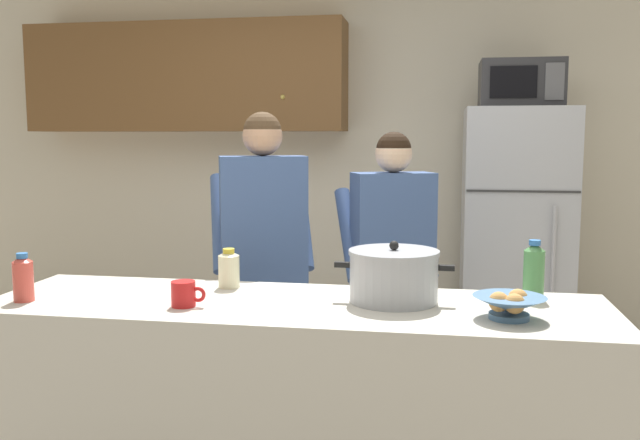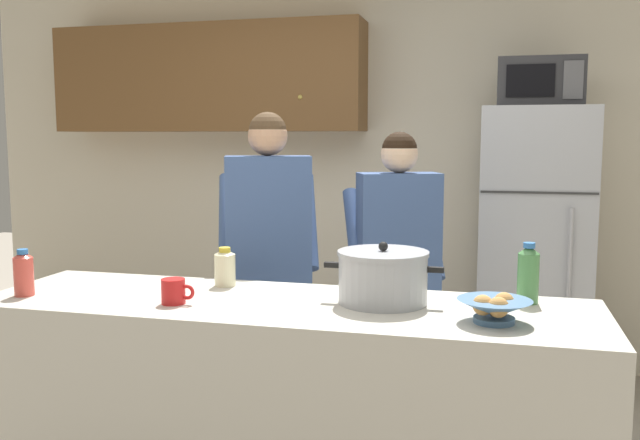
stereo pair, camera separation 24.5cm
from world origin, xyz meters
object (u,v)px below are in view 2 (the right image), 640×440
(cooking_pot, at_px, (383,277))
(coffee_mug, at_px, (174,291))
(microwave, at_px, (540,83))
(person_near_pot, at_px, (269,238))
(refrigerator, at_px, (533,251))
(bottle_mid_counter, at_px, (225,267))
(bottle_far_corner, at_px, (24,273))
(bottle_near_edge, at_px, (528,274))
(person_by_sink, at_px, (398,252))
(bread_bowl, at_px, (494,309))

(cooking_pot, bearing_deg, coffee_mug, -164.47)
(microwave, height_order, cooking_pot, microwave)
(person_near_pot, distance_m, cooking_pot, 1.00)
(refrigerator, bearing_deg, person_near_pot, -141.54)
(cooking_pot, xyz_separation_m, bottle_mid_counter, (-0.69, 0.13, -0.02))
(microwave, relative_size, cooking_pot, 1.06)
(person_near_pot, xyz_separation_m, coffee_mug, (-0.06, -0.92, -0.07))
(refrigerator, xyz_separation_m, coffee_mug, (-1.39, -1.98, 0.11))
(refrigerator, bearing_deg, microwave, -89.93)
(refrigerator, relative_size, bottle_far_corner, 9.23)
(person_near_pot, xyz_separation_m, bottle_near_edge, (1.23, -0.58, -0.01))
(bottle_mid_counter, bearing_deg, microwave, 50.62)
(bottle_near_edge, relative_size, bottle_far_corner, 1.24)
(microwave, xyz_separation_m, person_by_sink, (-0.70, -0.88, -0.89))
(cooking_pot, xyz_separation_m, coffee_mug, (-0.76, -0.21, -0.05))
(microwave, height_order, person_by_sink, microwave)
(cooking_pot, distance_m, coffee_mug, 0.79)
(person_by_sink, bearing_deg, bottle_mid_counter, -130.41)
(refrigerator, distance_m, microwave, 1.00)
(coffee_mug, xyz_separation_m, bottle_far_corner, (-0.64, -0.03, 0.04))
(bottle_mid_counter, bearing_deg, person_by_sink, 49.59)
(bottle_near_edge, relative_size, bottle_mid_counter, 1.41)
(person_near_pot, bearing_deg, cooking_pot, -45.70)
(bread_bowl, relative_size, bottle_mid_counter, 1.53)
(person_near_pot, relative_size, coffee_mug, 12.73)
(microwave, relative_size, bread_bowl, 1.91)
(refrigerator, relative_size, bread_bowl, 6.83)
(microwave, distance_m, person_near_pot, 1.87)
(refrigerator, bearing_deg, cooking_pot, -109.73)
(cooking_pot, relative_size, bottle_mid_counter, 2.77)
(cooking_pot, relative_size, bottle_far_corner, 2.44)
(coffee_mug, distance_m, bottle_mid_counter, 0.35)
(bottle_near_edge, bearing_deg, microwave, 86.33)
(microwave, relative_size, bottle_near_edge, 2.08)
(bottle_mid_counter, height_order, bottle_far_corner, bottle_far_corner)
(bottle_mid_counter, bearing_deg, bottle_far_corner, -152.37)
(microwave, height_order, bottle_near_edge, microwave)
(coffee_mug, bearing_deg, person_by_sink, 57.27)
(bottle_far_corner, bearing_deg, person_near_pot, 53.66)
(bread_bowl, relative_size, bottle_near_edge, 1.09)
(person_by_sink, bearing_deg, person_near_pot, -166.21)
(bread_bowl, bearing_deg, microwave, 83.41)
(coffee_mug, relative_size, bottle_far_corner, 0.70)
(microwave, xyz_separation_m, coffee_mug, (-1.39, -1.96, -0.89))
(refrigerator, distance_m, person_near_pot, 1.71)
(coffee_mug, relative_size, bread_bowl, 0.52)
(refrigerator, xyz_separation_m, cooking_pot, (-0.63, -1.77, 0.16))
(cooking_pot, distance_m, bottle_near_edge, 0.55)
(bread_bowl, height_order, bottle_near_edge, bottle_near_edge)
(person_by_sink, xyz_separation_m, bottle_near_edge, (0.60, -0.73, 0.06))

